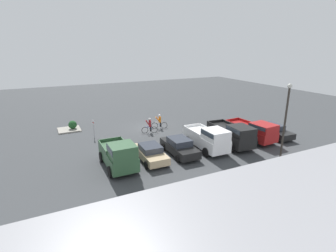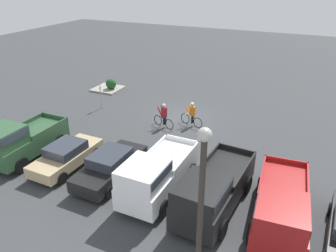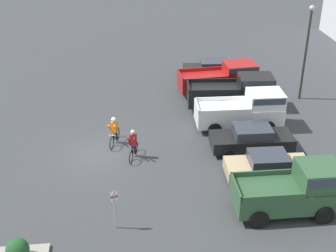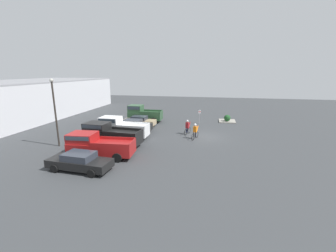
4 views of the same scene
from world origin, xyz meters
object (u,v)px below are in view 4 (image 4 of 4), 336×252
at_px(sedan_2, 139,121).
at_px(shrub, 227,118).
at_px(pickup_truck_1, 109,134).
at_px(pickup_truck_3, 142,113).
at_px(lamppost, 55,107).
at_px(fire_lane_sign, 199,115).
at_px(cyclist_0, 187,127).
at_px(cyclist_1, 195,131).
at_px(pickup_truck_0, 96,145).
at_px(sedan_1, 133,126).
at_px(pickup_truck_2, 120,127).
at_px(sedan_0, 80,161).

distance_m(sedan_2, shrub, 12.62).
bearing_deg(pickup_truck_1, pickup_truck_3, 0.68).
bearing_deg(lamppost, fire_lane_sign, -45.88).
bearing_deg(lamppost, pickup_truck_3, -21.20).
distance_m(pickup_truck_3, cyclist_0, 9.06).
relative_size(pickup_truck_3, cyclist_0, 2.75).
height_order(pickup_truck_1, cyclist_1, pickup_truck_1).
bearing_deg(shrub, pickup_truck_0, 143.84).
bearing_deg(sedan_1, pickup_truck_1, 175.94).
distance_m(fire_lane_sign, shrub, 4.27).
height_order(fire_lane_sign, lamppost, lamppost).
bearing_deg(pickup_truck_2, lamppost, 127.77).
bearing_deg(fire_lane_sign, pickup_truck_3, 92.55).
bearing_deg(fire_lane_sign, sedan_1, 127.83).
bearing_deg(fire_lane_sign, cyclist_0, 170.17).
height_order(sedan_2, lamppost, lamppost).
relative_size(sedan_2, shrub, 4.63).
bearing_deg(shrub, pickup_truck_1, 137.79).
bearing_deg(cyclist_0, pickup_truck_0, 141.34).
distance_m(sedan_0, cyclist_0, 13.15).
bearing_deg(shrub, pickup_truck_3, 99.51).
bearing_deg(pickup_truck_0, cyclist_0, -38.66).
height_order(cyclist_0, fire_lane_sign, fire_lane_sign).
xyz_separation_m(pickup_truck_0, sedan_2, (11.23, -0.08, -0.38)).
bearing_deg(pickup_truck_0, shrub, -36.16).
bearing_deg(pickup_truck_2, cyclist_0, -67.58).
distance_m(pickup_truck_0, pickup_truck_1, 2.88).
height_order(pickup_truck_0, cyclist_1, pickup_truck_0).
distance_m(pickup_truck_0, shrub, 19.90).
bearing_deg(pickup_truck_1, pickup_truck_2, -0.70).
relative_size(cyclist_1, fire_lane_sign, 0.90).
xyz_separation_m(sedan_1, fire_lane_sign, (5.97, -7.69, 0.48)).
relative_size(pickup_truck_0, pickup_truck_2, 1.06).
height_order(sedan_0, fire_lane_sign, fire_lane_sign).
bearing_deg(sedan_1, pickup_truck_0, 178.89).
distance_m(pickup_truck_2, sedan_2, 5.62).
relative_size(sedan_1, cyclist_0, 2.66).
distance_m(pickup_truck_0, cyclist_0, 10.94).
distance_m(pickup_truck_0, pickup_truck_2, 5.65).
xyz_separation_m(pickup_truck_1, lamppost, (-1.02, 4.86, 2.67)).
bearing_deg(sedan_2, sedan_0, -179.82).
bearing_deg(cyclist_1, pickup_truck_1, 116.41).
height_order(pickup_truck_1, lamppost, lamppost).
distance_m(sedan_0, pickup_truck_2, 8.43).
bearing_deg(cyclist_1, sedan_1, 78.64).
bearing_deg(cyclist_1, pickup_truck_0, 131.21).
xyz_separation_m(lamppost, shrub, (14.21, -16.83, -3.23)).
relative_size(pickup_truck_0, sedan_2, 1.30).
xyz_separation_m(sedan_2, cyclist_0, (-2.69, -6.75, 0.16)).
xyz_separation_m(sedan_0, lamppost, (4.62, 5.21, 3.17)).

